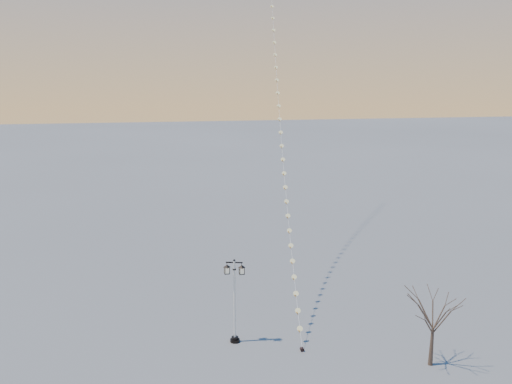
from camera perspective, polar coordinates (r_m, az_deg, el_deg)
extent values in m
plane|color=slate|center=(26.02, 1.94, -18.47)|extent=(300.00, 300.00, 0.00)
cylinder|color=black|center=(28.21, -2.29, -15.73)|extent=(0.50, 0.50, 0.14)
cylinder|color=black|center=(28.14, -2.29, -15.49)|extent=(0.35, 0.35, 0.12)
cylinder|color=silver|center=(27.22, -2.33, -11.49)|extent=(0.12, 0.12, 4.16)
cylinder|color=black|center=(26.62, -2.36, -8.34)|extent=(0.18, 0.18, 0.05)
cube|color=black|center=(26.50, -2.37, -7.62)|extent=(0.82, 0.28, 0.05)
sphere|color=black|center=(26.47, -2.37, -7.41)|extent=(0.12, 0.12, 0.12)
pyramid|color=black|center=(26.59, -3.17, -7.87)|extent=(0.39, 0.39, 0.12)
cube|color=beige|center=(26.69, -3.16, -8.42)|extent=(0.23, 0.23, 0.30)
cube|color=black|center=(26.74, -3.16, -8.76)|extent=(0.27, 0.27, 0.04)
pyramid|color=black|center=(26.51, -1.56, -7.92)|extent=(0.39, 0.39, 0.12)
cube|color=beige|center=(26.60, -1.55, -8.47)|extent=(0.23, 0.23, 0.30)
cube|color=black|center=(26.66, -1.55, -8.81)|extent=(0.27, 0.27, 0.04)
cone|color=#423124|center=(27.08, 18.44, -15.52)|extent=(0.23, 0.23, 1.92)
cylinder|color=black|center=(27.41, 5.00, -16.58)|extent=(0.19, 0.19, 0.19)
cylinder|color=black|center=(27.40, 5.00, -16.54)|extent=(0.03, 0.03, 0.24)
cone|color=orange|center=(39.38, 2.51, 13.06)|extent=(0.08, 0.08, 0.27)
cylinder|color=white|center=(27.19, 5.02, -15.69)|extent=(0.02, 0.02, 0.77)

